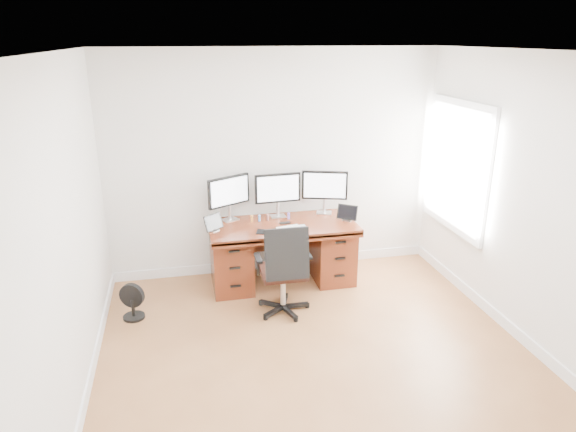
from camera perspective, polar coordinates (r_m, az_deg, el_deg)
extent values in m
plane|color=#926038|center=(4.75, 4.06, -16.93)|extent=(4.50, 4.50, 0.00)
cube|color=white|center=(6.19, -1.50, 5.75)|extent=(4.00, 0.10, 2.70)
cube|color=white|center=(5.03, 26.89, 0.38)|extent=(0.10, 4.50, 2.70)
cube|color=white|center=(6.18, 18.22, 5.24)|extent=(0.04, 1.30, 1.50)
cube|color=white|center=(6.17, 18.06, 5.24)|extent=(0.01, 1.15, 1.35)
cube|color=#5A2412|center=(5.95, -0.62, -1.11)|extent=(1.70, 0.80, 0.05)
cube|color=#5A2412|center=(6.03, -6.32, -4.77)|extent=(0.45, 0.70, 0.70)
cube|color=#5A2412|center=(6.26, 4.78, -3.81)|extent=(0.45, 0.70, 0.70)
cube|color=#461B0C|center=(6.30, -1.17, -2.09)|extent=(0.74, 0.03, 0.40)
cylinder|color=black|center=(5.63, -0.56, -10.08)|extent=(0.55, 0.55, 0.08)
cylinder|color=silver|center=(5.52, -0.56, -7.98)|extent=(0.06, 0.06, 0.39)
cube|color=black|center=(5.43, -0.57, -6.18)|extent=(0.47, 0.45, 0.07)
cube|color=black|center=(5.12, -0.11, -4.26)|extent=(0.44, 0.05, 0.53)
cube|color=black|center=(5.32, -3.34, -4.73)|extent=(0.06, 0.23, 0.03)
cube|color=black|center=(5.41, 2.14, -4.27)|extent=(0.06, 0.23, 0.03)
cylinder|color=black|center=(5.74, -16.73, -10.67)|extent=(0.23, 0.23, 0.03)
cylinder|color=black|center=(5.68, -16.83, -9.72)|extent=(0.04, 0.04, 0.19)
cylinder|color=black|center=(5.62, -16.97, -8.53)|extent=(0.26, 0.16, 0.26)
cube|color=silver|center=(6.11, -6.47, -0.38)|extent=(0.22, 0.21, 0.01)
cylinder|color=silver|center=(6.08, -6.50, 0.37)|extent=(0.04, 0.04, 0.18)
cube|color=black|center=(6.00, -6.60, 2.77)|extent=(0.50, 0.29, 0.35)
cube|color=white|center=(5.98, -6.49, 2.73)|extent=(0.44, 0.24, 0.30)
cube|color=silver|center=(6.19, -1.13, 0.01)|extent=(0.19, 0.15, 0.01)
cylinder|color=silver|center=(6.16, -1.14, 0.75)|extent=(0.04, 0.04, 0.18)
cube|color=black|center=(6.08, -1.15, 3.12)|extent=(0.55, 0.06, 0.35)
cube|color=white|center=(6.06, -1.11, 3.07)|extent=(0.50, 0.03, 0.30)
cube|color=silver|center=(6.32, 4.03, 0.38)|extent=(0.21, 0.19, 0.01)
cylinder|color=silver|center=(6.29, 4.05, 1.11)|extent=(0.04, 0.04, 0.18)
cube|color=black|center=(6.22, 4.11, 3.43)|extent=(0.54, 0.20, 0.35)
cube|color=white|center=(6.20, 4.10, 3.38)|extent=(0.48, 0.15, 0.30)
cube|color=silver|center=(5.79, -8.23, -1.57)|extent=(0.13, 0.12, 0.01)
cube|color=black|center=(5.76, -8.27, -0.69)|extent=(0.23, 0.20, 0.17)
cube|color=silver|center=(6.09, 6.60, -0.44)|extent=(0.13, 0.12, 0.01)
cube|color=black|center=(6.06, 6.63, 0.39)|extent=(0.23, 0.19, 0.17)
cube|color=white|center=(5.80, 0.09, -1.31)|extent=(0.28, 0.17, 0.01)
cube|color=silver|center=(5.84, 1.44, -1.21)|extent=(0.13, 0.13, 0.01)
cube|color=black|center=(5.69, -2.34, -1.77)|extent=(0.26, 0.20, 0.01)
cube|color=black|center=(5.96, -0.33, -0.77)|extent=(0.13, 0.08, 0.01)
cylinder|color=orange|center=(6.02, -4.05, -0.39)|extent=(0.03, 0.03, 0.05)
sphere|color=orange|center=(6.00, -4.05, -0.04)|extent=(0.03, 0.03, 0.03)
cylinder|color=#4D90E8|center=(6.03, -3.21, -0.33)|extent=(0.03, 0.03, 0.05)
sphere|color=#4D90E8|center=(6.02, -3.22, 0.02)|extent=(0.03, 0.03, 0.03)
cylinder|color=#8B4F46|center=(6.04, -2.28, -0.26)|extent=(0.03, 0.03, 0.05)
sphere|color=#8B4F46|center=(6.03, -2.28, 0.09)|extent=(0.03, 0.03, 0.03)
cylinder|color=#795FD4|center=(6.09, 0.07, -0.09)|extent=(0.03, 0.03, 0.05)
sphere|color=#795FD4|center=(6.08, 0.07, 0.26)|extent=(0.03, 0.03, 0.03)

